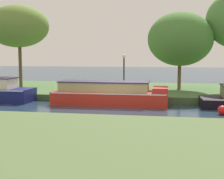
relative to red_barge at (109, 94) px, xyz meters
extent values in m
plane|color=#223648|center=(0.54, -1.20, -0.63)|extent=(120.00, 120.00, 0.00)
cube|color=#486939|center=(0.54, 5.80, -0.43)|extent=(72.00, 10.00, 0.40)
cube|color=#52673B|center=(0.54, -10.20, -0.43)|extent=(72.00, 10.00, 0.40)
cube|color=red|center=(0.03, 0.00, -0.23)|extent=(6.77, 1.97, 0.79)
cube|color=silver|center=(0.03, 0.00, 0.13)|extent=(6.64, 2.00, 0.07)
cube|color=tan|center=(-0.33, 0.00, 0.44)|extent=(5.23, 1.50, 0.54)
cube|color=#2B253B|center=(-0.33, 0.00, 0.73)|extent=(5.33, 1.58, 0.06)
cube|color=red|center=(2.98, 0.00, 0.31)|extent=(0.86, 1.66, 0.29)
cylinder|color=brown|center=(-8.08, 5.04, 1.69)|extent=(0.25, 0.25, 3.84)
ellipsoid|color=olive|center=(-8.08, 4.78, 4.49)|extent=(4.90, 4.02, 3.22)
cylinder|color=brown|center=(4.21, 5.48, 1.07)|extent=(0.25, 0.25, 2.60)
ellipsoid|color=#487B35|center=(4.21, 5.25, 3.44)|extent=(4.67, 4.63, 3.87)
cylinder|color=#333338|center=(0.56, 2.10, 0.94)|extent=(0.10, 0.10, 2.34)
sphere|color=white|center=(0.56, 2.10, 2.23)|extent=(0.24, 0.24, 0.24)
cylinder|color=#443B29|center=(-2.94, 1.18, 0.09)|extent=(0.19, 0.19, 0.64)
sphere|color=red|center=(6.07, -2.19, -0.40)|extent=(0.46, 0.46, 0.46)
camera|label=1|loc=(3.42, -18.31, 2.31)|focal=50.87mm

